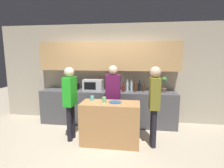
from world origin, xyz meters
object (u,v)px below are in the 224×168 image
(bottle_0, at_px, (123,88))
(cup_0, at_px, (92,98))
(microwave, at_px, (93,85))
(bottle_4, at_px, (140,87))
(bottle_3, at_px, (135,87))
(person_right, at_px, (154,100))
(bottle_5, at_px, (144,87))
(toaster, at_px, (74,86))
(cup_1, at_px, (104,100))
(plate_on_island, at_px, (115,102))
(person_left, at_px, (113,94))
(bottle_2, at_px, (131,86))
(potted_plant, at_px, (164,84))
(bottle_1, at_px, (127,87))
(person_center, at_px, (70,98))

(bottle_0, bearing_deg, cup_0, -123.40)
(microwave, distance_m, cup_0, 1.05)
(bottle_4, bearing_deg, bottle_3, -140.74)
(bottle_3, distance_m, person_right, 1.14)
(bottle_0, bearing_deg, microwave, 172.51)
(bottle_0, bearing_deg, bottle_5, 14.57)
(bottle_4, bearing_deg, cup_0, -133.79)
(toaster, relative_size, cup_1, 2.24)
(microwave, relative_size, cup_1, 4.49)
(bottle_5, bearing_deg, plate_on_island, -118.52)
(microwave, distance_m, person_left, 0.86)
(person_right, bearing_deg, microwave, 52.33)
(bottle_2, xyz_separation_m, bottle_5, (0.32, -0.03, -0.02))
(potted_plant, bearing_deg, toaster, 180.00)
(person_right, bearing_deg, plate_on_island, 88.19)
(toaster, height_order, bottle_5, bottle_5)
(person_left, bearing_deg, bottle_2, -123.88)
(toaster, bearing_deg, bottle_1, -0.53)
(cup_1, bearing_deg, bottle_5, 54.02)
(person_left, distance_m, person_center, 0.99)
(bottle_1, height_order, bottle_2, bottle_2)
(person_right, bearing_deg, bottle_4, 11.73)
(bottle_1, bearing_deg, person_left, -117.42)
(bottle_0, relative_size, plate_on_island, 0.94)
(bottle_1, height_order, cup_1, bottle_1)
(toaster, distance_m, bottle_2, 1.58)
(person_center, bearing_deg, bottle_5, 128.14)
(bottle_1, xyz_separation_m, person_right, (0.60, -1.10, -0.06))
(potted_plant, relative_size, person_left, 0.24)
(cup_0, bearing_deg, bottle_3, 46.93)
(person_center, bearing_deg, bottle_1, 135.73)
(bottle_1, bearing_deg, bottle_2, 32.59)
(bottle_2, bearing_deg, bottle_4, -1.24)
(cup_0, distance_m, person_left, 0.58)
(plate_on_island, bearing_deg, person_right, -0.28)
(bottle_3, bearing_deg, person_left, -132.83)
(cup_0, distance_m, cup_1, 0.31)
(bottle_2, relative_size, bottle_5, 1.21)
(bottle_0, relative_size, bottle_2, 0.75)
(person_left, bearing_deg, potted_plant, -156.09)
(bottle_1, bearing_deg, microwave, 179.25)
(bottle_1, xyz_separation_m, cup_1, (-0.42, -1.12, -0.09))
(bottle_2, height_order, plate_on_island, bottle_2)
(microwave, xyz_separation_m, cup_0, (0.22, -1.02, -0.13))
(bottle_2, relative_size, person_center, 0.20)
(microwave, bearing_deg, person_left, -43.99)
(bottle_4, xyz_separation_m, cup_0, (-1.02, -1.07, -0.09))
(potted_plant, bearing_deg, bottle_0, -174.00)
(cup_0, relative_size, cup_1, 0.89)
(bottle_1, relative_size, bottle_4, 1.03)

